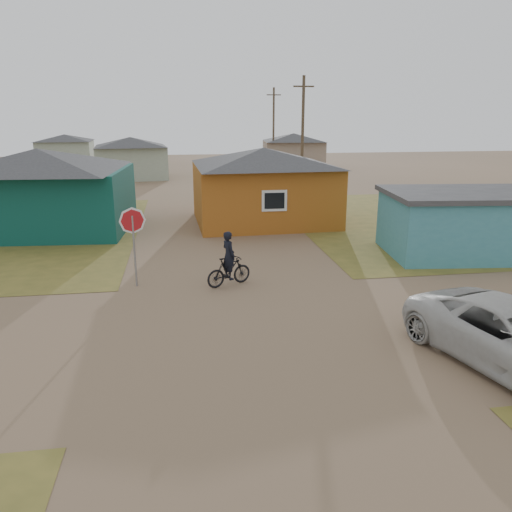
{
  "coord_description": "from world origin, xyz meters",
  "views": [
    {
      "loc": [
        -1.85,
        -11.82,
        5.61
      ],
      "look_at": [
        0.41,
        3.0,
        1.3
      ],
      "focal_mm": 35.0,
      "sensor_mm": 36.0,
      "label": 1
    }
  ],
  "objects": [
    {
      "name": "house_teal",
      "position": [
        -8.5,
        13.5,
        2.05
      ],
      "size": [
        8.93,
        7.08,
        4.0
      ],
      "color": "#0A3B34",
      "rests_on": "ground"
    },
    {
      "name": "grass_ne",
      "position": [
        14.0,
        13.0,
        0.01
      ],
      "size": [
        20.0,
        18.0,
        0.0
      ],
      "primitive_type": "cube",
      "color": "olive",
      "rests_on": "ground"
    },
    {
      "name": "utility_pole_far",
      "position": [
        7.5,
        38.0,
        4.14
      ],
      "size": [
        1.4,
        0.2,
        8.0
      ],
      "color": "#4F3F2F",
      "rests_on": "ground"
    },
    {
      "name": "cyclist",
      "position": [
        -0.35,
        4.07,
        0.68
      ],
      "size": [
        1.7,
        1.12,
        1.87
      ],
      "color": "black",
      "rests_on": "ground"
    },
    {
      "name": "ground",
      "position": [
        0.0,
        0.0,
        0.0
      ],
      "size": [
        120.0,
        120.0,
        0.0
      ],
      "primitive_type": "plane",
      "color": "#80644A"
    },
    {
      "name": "house_yellow",
      "position": [
        2.5,
        14.0,
        2.0
      ],
      "size": [
        7.72,
        6.76,
        3.9
      ],
      "color": "#9E5618",
      "rests_on": "ground"
    },
    {
      "name": "house_pale_west",
      "position": [
        -6.0,
        34.0,
        1.86
      ],
      "size": [
        7.04,
        6.15,
        3.6
      ],
      "color": "#9AA68F",
      "rests_on": "ground"
    },
    {
      "name": "shed_turquoise",
      "position": [
        9.5,
        6.5,
        1.31
      ],
      "size": [
        6.71,
        4.93,
        2.6
      ],
      "color": "teal",
      "rests_on": "ground"
    },
    {
      "name": "house_pale_north",
      "position": [
        -14.0,
        46.0,
        1.75
      ],
      "size": [
        6.28,
        5.81,
        3.4
      ],
      "color": "#9AA68F",
      "rests_on": "ground"
    },
    {
      "name": "house_beige_east",
      "position": [
        10.0,
        40.0,
        1.86
      ],
      "size": [
        6.95,
        6.05,
        3.6
      ],
      "color": "gray",
      "rests_on": "ground"
    },
    {
      "name": "stop_sign",
      "position": [
        -3.43,
        4.47,
        1.96
      ],
      "size": [
        0.88,
        0.12,
        2.69
      ],
      "color": "gray",
      "rests_on": "ground"
    },
    {
      "name": "utility_pole_near",
      "position": [
        6.5,
        22.0,
        4.14
      ],
      "size": [
        1.4,
        0.2,
        8.0
      ],
      "color": "#4F3F2F",
      "rests_on": "ground"
    }
  ]
}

